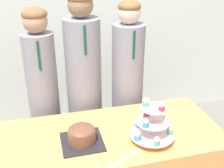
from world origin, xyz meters
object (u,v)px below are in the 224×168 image
Objects in this scene: round_cake at (82,135)px; student_1 at (85,94)px; cake_knife at (119,162)px; student_2 at (127,93)px; student_0 at (45,102)px; cupcake_stand at (152,124)px.

round_cake is 0.17× the size of student_1.
student_1 is (-0.06, 0.85, 0.04)m from cake_knife.
student_2 reaches higher than round_cake.
student_1 reaches higher than student_0.
student_1 is at bearing 67.17° from cake_knife.
student_0 is (-0.65, 0.69, -0.12)m from cupcake_stand.
cake_knife is at bearing -54.58° from round_cake.
student_1 reaches higher than student_2.
cake_knife is 0.17× the size of student_0.
student_2 is at bearing 0.00° from student_0.
student_2 is at bearing -0.00° from student_1.
round_cake is at bearing 98.87° from cake_knife.
cupcake_stand is 0.96m from student_0.
cake_knife is at bearing -65.41° from student_0.
student_0 reaches higher than cake_knife.
student_1 is at bearing 180.00° from student_2.
cupcake_stand is at bearing -65.04° from student_1.
cake_knife is 0.16× the size of student_1.
student_1 reaches higher than cupcake_stand.
cake_knife is (0.18, -0.25, -0.06)m from round_cake.
cake_knife is 0.93m from student_0.
student_0 is 0.33m from student_1.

